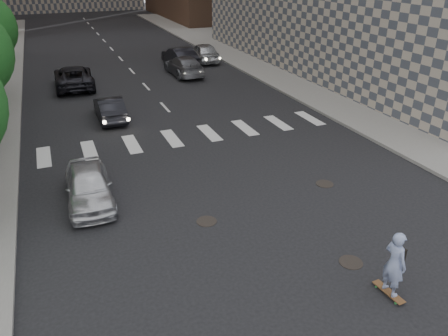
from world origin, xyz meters
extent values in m
plane|color=black|center=(0.00, 0.00, 0.00)|extent=(160.00, 160.00, 0.00)
cube|color=gray|center=(14.50, 20.00, 0.07)|extent=(13.00, 80.00, 0.15)
cube|color=black|center=(11.20, 14.00, 2.00)|extent=(0.30, 18.00, 4.00)
cylinder|color=black|center=(1.20, -2.50, 0.01)|extent=(0.70, 0.70, 0.02)
cylinder|color=black|center=(-2.00, 1.20, 0.01)|extent=(0.70, 0.70, 0.02)
cylinder|color=black|center=(3.30, 2.00, 0.01)|extent=(0.70, 0.70, 0.02)
cube|color=brown|center=(1.28, -4.00, 0.09)|extent=(0.31, 1.01, 0.02)
cylinder|color=green|center=(1.22, -4.36, 0.03)|extent=(0.04, 0.07, 0.07)
cylinder|color=green|center=(1.40, -4.35, 0.03)|extent=(0.04, 0.07, 0.07)
cylinder|color=green|center=(1.17, -3.65, 0.03)|extent=(0.04, 0.07, 0.07)
cylinder|color=green|center=(1.35, -3.64, 0.03)|extent=(0.04, 0.07, 0.07)
imported|color=#8FA9D0|center=(1.28, -4.00, 1.04)|extent=(0.49, 0.71, 1.87)
cube|color=black|center=(1.48, -3.93, 1.27)|extent=(0.13, 0.32, 0.35)
imported|color=silver|center=(-5.50, 4.06, 0.68)|extent=(1.74, 4.05, 1.36)
imported|color=black|center=(-3.37, 13.00, 0.64)|extent=(1.35, 3.88, 1.28)
imported|color=slate|center=(3.45, 21.17, 0.72)|extent=(2.15, 5.02, 1.44)
imported|color=black|center=(-4.61, 20.58, 0.75)|extent=(2.65, 5.45, 1.49)
imported|color=#B7BABF|center=(6.50, 25.15, 0.79)|extent=(2.23, 4.77, 1.58)
imported|color=black|center=(3.99, 24.00, 0.79)|extent=(1.96, 4.87, 1.58)
camera|label=1|loc=(-6.20, -10.72, 8.15)|focal=35.00mm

